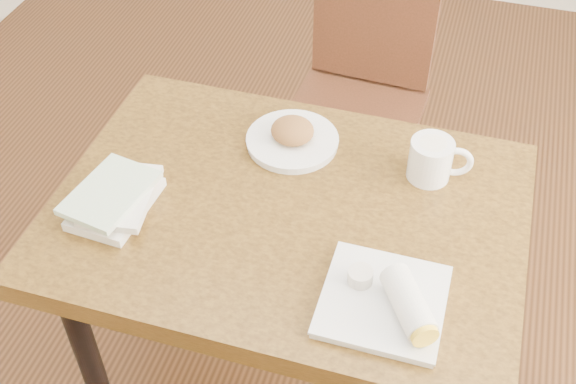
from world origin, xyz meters
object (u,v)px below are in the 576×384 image
(chair_far, at_px, (362,84))
(plate_burrito, at_px, (391,302))
(plate_scone, at_px, (292,137))
(table, at_px, (288,234))
(coffee_mug, at_px, (433,159))
(book_stack, at_px, (116,198))

(chair_far, bearing_deg, plate_burrito, -75.17)
(plate_scone, bearing_deg, table, -76.08)
(table, distance_m, chair_far, 0.81)
(coffee_mug, bearing_deg, plate_scone, 177.21)
(coffee_mug, bearing_deg, book_stack, -155.10)
(plate_burrito, xyz_separation_m, book_stack, (-0.66, 0.11, 0.00))
(book_stack, bearing_deg, plate_burrito, -9.12)
(chair_far, xyz_separation_m, coffee_mug, (0.29, -0.60, 0.26))
(book_stack, bearing_deg, chair_far, 66.94)
(table, distance_m, plate_scone, 0.25)
(table, xyz_separation_m, coffee_mug, (0.30, 0.20, 0.15))
(table, distance_m, book_stack, 0.41)
(plate_scone, height_order, coffee_mug, coffee_mug)
(coffee_mug, bearing_deg, plate_burrito, -92.33)
(plate_scone, relative_size, coffee_mug, 1.53)
(plate_scone, distance_m, coffee_mug, 0.35)
(plate_scone, relative_size, book_stack, 0.96)
(chair_far, xyz_separation_m, book_stack, (-0.39, -0.92, 0.23))
(table, height_order, plate_scone, plate_scone)
(chair_far, xyz_separation_m, plate_burrito, (0.27, -1.02, 0.23))
(chair_far, distance_m, coffee_mug, 0.72)
(table, xyz_separation_m, chair_far, (0.01, 0.80, -0.11))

